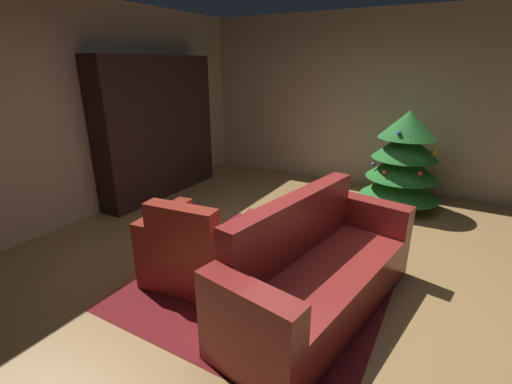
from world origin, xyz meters
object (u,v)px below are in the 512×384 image
(armchair_red, at_px, (200,253))
(couch_red, at_px, (317,274))
(book_stack_on_table, at_px, (257,231))
(bookshelf_unit, at_px, (166,129))
(decorated_tree, at_px, (404,160))
(coffee_table, at_px, (258,241))
(bottle_on_table, at_px, (275,232))

(armchair_red, height_order, couch_red, couch_red)
(book_stack_on_table, bearing_deg, armchair_red, -134.59)
(couch_red, distance_m, book_stack_on_table, 0.74)
(bookshelf_unit, relative_size, armchair_red, 2.05)
(armchair_red, bearing_deg, couch_red, 9.34)
(couch_red, relative_size, decorated_tree, 1.56)
(coffee_table, bearing_deg, bookshelf_unit, 149.31)
(coffee_table, bearing_deg, armchair_red, -137.16)
(bookshelf_unit, bearing_deg, book_stack_on_table, -30.68)
(bottle_on_table, bearing_deg, coffee_table, 178.53)
(book_stack_on_table, xyz_separation_m, decorated_tree, (0.92, 2.51, 0.24))
(armchair_red, relative_size, couch_red, 0.48)
(armchair_red, bearing_deg, bottle_on_table, 32.16)
(couch_red, relative_size, coffee_table, 3.20)
(bottle_on_table, bearing_deg, couch_red, -21.57)
(bottle_on_table, bearing_deg, decorated_tree, 74.28)
(armchair_red, height_order, bottle_on_table, armchair_red)
(armchair_red, xyz_separation_m, couch_red, (1.08, 0.18, 0.02))
(coffee_table, distance_m, book_stack_on_table, 0.09)
(couch_red, bearing_deg, coffee_table, 163.62)
(couch_red, xyz_separation_m, decorated_tree, (0.22, 2.73, 0.37))
(couch_red, bearing_deg, book_stack_on_table, 163.08)
(book_stack_on_table, relative_size, bottle_on_table, 0.94)
(couch_red, xyz_separation_m, book_stack_on_table, (-0.70, 0.21, 0.13))
(book_stack_on_table, bearing_deg, couch_red, -16.92)
(bookshelf_unit, bearing_deg, armchair_red, -41.85)
(couch_red, height_order, decorated_tree, decorated_tree)
(bottle_on_table, relative_size, decorated_tree, 0.18)
(coffee_table, bearing_deg, couch_red, -16.38)
(decorated_tree, bearing_deg, bottle_on_table, -105.72)
(armchair_red, distance_m, bottle_on_table, 0.72)
(armchair_red, relative_size, book_stack_on_table, 4.47)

